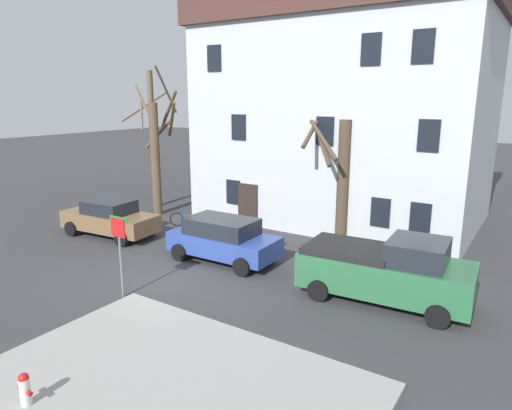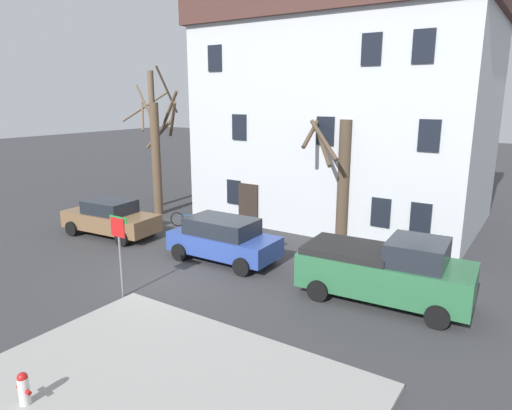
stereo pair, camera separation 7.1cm
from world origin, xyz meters
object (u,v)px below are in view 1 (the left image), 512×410
Objects in this scene: car_blue_wagon at (223,239)px; pickup_truck_green at (386,270)px; bicycle_leaning at (187,220)px; car_brown_sedan at (110,218)px; fire_hydrant at (25,389)px; tree_bare_mid at (157,155)px; street_sign_pole at (119,241)px; tree_bare_far at (339,176)px; tree_bare_near at (152,135)px; building_main at (345,105)px.

car_blue_wagon is 0.82× the size of pickup_truck_green.
pickup_truck_green is 11.10m from bicycle_leaning.
car_brown_sedan is 6.28m from car_blue_wagon.
fire_hydrant is at bearing -78.18° from car_blue_wagon.
tree_bare_mid is at bearing 103.96° from car_brown_sedan.
street_sign_pole is (-2.57, 4.71, 1.37)m from fire_hydrant.
tree_bare_near is at bearing 177.13° from tree_bare_far.
street_sign_pole is 8.18m from bicycle_leaning.
building_main is at bearing 82.74° from street_sign_pole.
tree_bare_near is at bearing 126.96° from fire_hydrant.
pickup_truck_green is 7.42× the size of fire_hydrant.
tree_bare_far is 13.82m from fire_hydrant.
tree_bare_mid is 16.19m from fire_hydrant.
fire_hydrant is (9.22, -13.02, -2.74)m from tree_bare_mid.
tree_bare_mid is 14.43m from pickup_truck_green.
tree_bare_far reaches higher than street_sign_pole.
bicycle_leaning is at bearing -130.63° from building_main.
fire_hydrant is (-4.47, -9.03, -0.53)m from pickup_truck_green.
bicycle_leaning is at bearing 165.09° from pickup_truck_green.
tree_bare_mid is 10.14m from tree_bare_far.
car_brown_sedan is 6.59× the size of fire_hydrant.
tree_bare_mid is at bearing 128.65° from street_sign_pole.
tree_bare_near reaches higher than tree_bare_far.
bicycle_leaning is at bearing 56.90° from car_brown_sedan.
tree_bare_mid is at bearing 125.29° from fire_hydrant.
tree_bare_mid is 8.61m from car_blue_wagon.
street_sign_pole reaches higher than pickup_truck_green.
pickup_truck_green reaches higher than car_blue_wagon.
car_blue_wagon is at bearing -28.09° from tree_bare_mid.
tree_bare_near is 2.96× the size of street_sign_pole.
street_sign_pole reaches higher than fire_hydrant.
tree_bare_far is at bearing -2.87° from tree_bare_near.
street_sign_pole reaches higher than bicycle_leaning.
pickup_truck_green reaches higher than fire_hydrant.
building_main is 12.81m from car_brown_sedan.
bicycle_leaning is at bearing -27.27° from tree_bare_near.
bicycle_leaning is (-3.67, 7.16, -1.49)m from street_sign_pole.
tree_bare_near is 1.81× the size of car_blue_wagon.
fire_hydrant is (8.19, -8.88, -0.34)m from car_brown_sedan.
pickup_truck_green is (6.38, -0.10, 0.14)m from car_blue_wagon.
car_brown_sedan is (-9.09, -4.69, -2.12)m from tree_bare_far.
pickup_truck_green is 2.00× the size of street_sign_pole.
tree_bare_mid is at bearing 158.93° from bicycle_leaning.
pickup_truck_green is at bearing 0.64° from car_brown_sedan.
tree_bare_mid reaches higher than car_blue_wagon.
fire_hydrant is 13.41m from bicycle_leaning.
car_blue_wagon is at bearing 81.47° from street_sign_pole.
pickup_truck_green is at bearing 31.49° from street_sign_pole.
building_main is 10.70m from tree_bare_near.
building_main is at bearing 22.21° from tree_bare_near.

